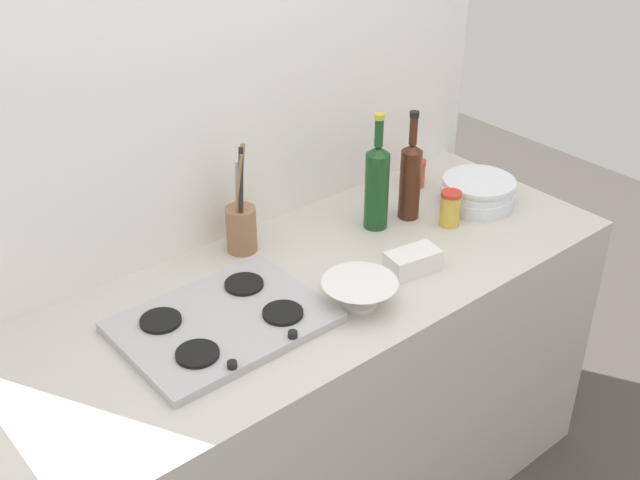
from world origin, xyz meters
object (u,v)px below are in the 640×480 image
object	(u,v)px
plate_stack	(477,192)
condiment_jar_front	(450,208)
utensil_crock	(241,225)
butter_dish	(413,261)
stovetop_hob	(223,322)
mixing_bowl	(360,292)
wine_bottle_mid_left	(410,178)
wine_bottle_leftmost	(377,185)
condiment_jar_rear	(415,173)

from	to	relation	value
plate_stack	condiment_jar_front	bearing A→B (deg)	-168.91
utensil_crock	butter_dish	bearing A→B (deg)	-52.76
stovetop_hob	mixing_bowl	world-z (taller)	mixing_bowl
wine_bottle_mid_left	mixing_bowl	world-z (taller)	wine_bottle_mid_left
plate_stack	wine_bottle_leftmost	xyz separation A→B (m)	(-0.35, 0.11, 0.10)
butter_dish	condiment_jar_front	world-z (taller)	condiment_jar_front
butter_dish	condiment_jar_front	size ratio (longest dim) A/B	1.34
stovetop_hob	condiment_jar_front	xyz separation A→B (m)	(0.83, -0.01, 0.04)
stovetop_hob	wine_bottle_mid_left	bearing A→B (deg)	7.67
wine_bottle_mid_left	stovetop_hob	bearing A→B (deg)	-172.33
plate_stack	condiment_jar_rear	bearing A→B (deg)	103.64
wine_bottle_mid_left	butter_dish	world-z (taller)	wine_bottle_mid_left
wine_bottle_leftmost	condiment_jar_front	distance (m)	0.24
butter_dish	condiment_jar_front	bearing A→B (deg)	22.00
mixing_bowl	condiment_jar_front	size ratio (longest dim) A/B	1.80
wine_bottle_mid_left	condiment_jar_rear	world-z (taller)	wine_bottle_mid_left
mixing_bowl	utensil_crock	bearing A→B (deg)	100.11
wine_bottle_leftmost	condiment_jar_rear	xyz separation A→B (m)	(0.29, 0.12, -0.10)
butter_dish	utensil_crock	world-z (taller)	utensil_crock
wine_bottle_leftmost	utensil_crock	xyz separation A→B (m)	(-0.40, 0.15, -0.06)
mixing_bowl	condiment_jar_front	world-z (taller)	condiment_jar_front
stovetop_hob	mixing_bowl	bearing A→B (deg)	-24.90
stovetop_hob	condiment_jar_rear	size ratio (longest dim) A/B	5.54
utensil_crock	condiment_jar_rear	distance (m)	0.69
butter_dish	condiment_jar_rear	bearing A→B (deg)	43.53
butter_dish	utensil_crock	distance (m)	0.50
utensil_crock	condiment_jar_front	bearing A→B (deg)	-26.44
mixing_bowl	utensil_crock	size ratio (longest dim) A/B	0.60
wine_bottle_leftmost	mixing_bowl	size ratio (longest dim) A/B	1.83
utensil_crock	stovetop_hob	bearing A→B (deg)	-132.74
condiment_jar_rear	wine_bottle_mid_left	bearing A→B (deg)	-141.10
condiment_jar_front	butter_dish	bearing A→B (deg)	-158.00
plate_stack	wine_bottle_mid_left	size ratio (longest dim) A/B	0.68
condiment_jar_front	stovetop_hob	bearing A→B (deg)	179.05
plate_stack	utensil_crock	world-z (taller)	utensil_crock
wine_bottle_leftmost	wine_bottle_mid_left	world-z (taller)	wine_bottle_leftmost
wine_bottle_mid_left	butter_dish	size ratio (longest dim) A/B	2.34
plate_stack	wine_bottle_leftmost	size ratio (longest dim) A/B	0.65
wine_bottle_mid_left	utensil_crock	size ratio (longest dim) A/B	1.05
condiment_jar_rear	utensil_crock	bearing A→B (deg)	177.40
butter_dish	condiment_jar_front	distance (m)	0.30
stovetop_hob	condiment_jar_rear	bearing A→B (deg)	14.42
wine_bottle_leftmost	butter_dish	bearing A→B (deg)	-110.43
stovetop_hob	condiment_jar_front	distance (m)	0.83
stovetop_hob	condiment_jar_rear	distance (m)	0.97
wine_bottle_leftmost	butter_dish	size ratio (longest dim) A/B	2.45
wine_bottle_leftmost	mixing_bowl	bearing A→B (deg)	-139.01
condiment_jar_rear	stovetop_hob	bearing A→B (deg)	-165.58
condiment_jar_front	wine_bottle_leftmost	bearing A→B (deg)	142.51
stovetop_hob	wine_bottle_leftmost	distance (m)	0.67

